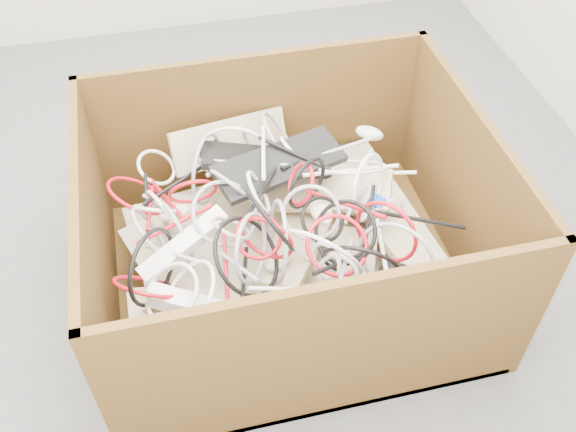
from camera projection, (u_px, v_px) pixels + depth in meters
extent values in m
plane|color=#4E4E50|center=(232.00, 236.00, 2.30)|extent=(3.00, 3.00, 0.00)
cube|color=#3A270E|center=(289.00, 280.00, 2.15)|extent=(1.16, 0.97, 0.03)
cube|color=#3A270E|center=(259.00, 127.00, 2.26)|extent=(1.16, 0.03, 0.59)
cube|color=#3A270E|center=(333.00, 354.00, 1.63)|extent=(1.16, 0.02, 0.59)
cube|color=#3A270E|center=(464.00, 192.00, 2.04)|extent=(0.02, 0.92, 0.59)
cube|color=#3A270E|center=(98.00, 255.00, 1.86)|extent=(0.03, 0.92, 0.59)
cube|color=#BEAF8D|center=(288.00, 261.00, 2.11)|extent=(1.02, 0.88, 0.19)
cube|color=#BEAF8D|center=(263.00, 267.00, 1.99)|extent=(0.73, 0.66, 0.20)
cube|color=#C4B68A|center=(185.00, 223.00, 2.09)|extent=(0.43, 0.28, 0.06)
cube|color=#C4B68A|center=(340.00, 192.00, 2.13)|extent=(0.42, 0.31, 0.12)
cube|color=#C4B68A|center=(347.00, 288.00, 1.90)|extent=(0.29, 0.42, 0.12)
cube|color=#C4B68A|center=(201.00, 300.00, 1.81)|extent=(0.41, 0.14, 0.13)
cube|color=#C4B68A|center=(408.00, 248.00, 1.95)|extent=(0.19, 0.41, 0.11)
cube|color=#C4B68A|center=(230.00, 141.00, 2.14)|extent=(0.40, 0.18, 0.17)
cube|color=#C4B68A|center=(296.00, 245.00, 1.92)|extent=(0.34, 0.41, 0.11)
cube|color=#C4B68A|center=(326.00, 191.00, 2.00)|extent=(0.41, 0.31, 0.15)
cube|color=black|center=(265.00, 160.00, 2.01)|extent=(0.41, 0.19, 0.13)
cube|color=black|center=(280.00, 164.00, 1.92)|extent=(0.43, 0.27, 0.06)
ellipsoid|color=beige|center=(174.00, 213.00, 1.92)|extent=(0.11, 0.08, 0.04)
ellipsoid|color=beige|center=(369.00, 133.00, 2.13)|extent=(0.11, 0.11, 0.04)
ellipsoid|color=beige|center=(260.00, 302.00, 1.73)|extent=(0.11, 0.10, 0.04)
ellipsoid|color=beige|center=(321.00, 212.00, 1.79)|extent=(0.07, 0.11, 0.04)
ellipsoid|color=beige|center=(225.00, 173.00, 1.95)|extent=(0.11, 0.11, 0.04)
ellipsoid|color=black|center=(395.00, 271.00, 1.85)|extent=(0.11, 0.08, 0.04)
ellipsoid|color=beige|center=(278.00, 260.00, 1.81)|extent=(0.11, 0.10, 0.04)
cube|color=silver|center=(184.00, 245.00, 1.77)|extent=(0.28, 0.17, 0.12)
cube|color=silver|center=(201.00, 308.00, 1.70)|extent=(0.29, 0.17, 0.09)
cube|color=#0D3DC4|center=(377.00, 202.00, 1.91)|extent=(0.06, 0.06, 0.03)
torus|color=silver|center=(338.00, 275.00, 1.70)|extent=(0.14, 0.12, 0.13)
torus|color=#B50C19|center=(138.00, 195.00, 1.94)|extent=(0.24, 0.28, 0.17)
torus|color=#959499|center=(177.00, 233.00, 1.87)|extent=(0.11, 0.28, 0.30)
torus|color=#B50C19|center=(148.00, 287.00, 1.74)|extent=(0.26, 0.23, 0.18)
torus|color=#959499|center=(251.00, 248.00, 1.70)|extent=(0.16, 0.23, 0.27)
torus|color=silver|center=(321.00, 253.00, 1.72)|extent=(0.27, 0.21, 0.28)
torus|color=#959499|center=(230.00, 186.00, 1.87)|extent=(0.14, 0.19, 0.17)
torus|color=silver|center=(157.00, 209.00, 1.89)|extent=(0.19, 0.15, 0.14)
torus|color=black|center=(322.00, 219.00, 1.78)|extent=(0.17, 0.13, 0.13)
torus|color=silver|center=(326.00, 261.00, 1.69)|extent=(0.07, 0.15, 0.15)
torus|color=black|center=(247.00, 257.00, 1.71)|extent=(0.24, 0.30, 0.23)
torus|color=#959499|center=(225.00, 213.00, 1.80)|extent=(0.24, 0.18, 0.18)
torus|color=silver|center=(156.00, 167.00, 2.06)|extent=(0.17, 0.17, 0.09)
torus|color=black|center=(345.00, 232.00, 1.73)|extent=(0.18, 0.19, 0.19)
torus|color=#959499|center=(232.00, 228.00, 1.72)|extent=(0.11, 0.13, 0.11)
torus|color=black|center=(152.00, 267.00, 1.72)|extent=(0.18, 0.26, 0.31)
torus|color=silver|center=(259.00, 192.00, 1.81)|extent=(0.09, 0.19, 0.17)
torus|color=silver|center=(172.00, 293.00, 1.68)|extent=(0.17, 0.18, 0.13)
torus|color=#B50C19|center=(193.00, 192.00, 1.90)|extent=(0.18, 0.08, 0.17)
torus|color=#959499|center=(296.00, 144.00, 2.05)|extent=(0.16, 0.11, 0.16)
torus|color=#959499|center=(311.00, 213.00, 1.74)|extent=(0.21, 0.11, 0.21)
torus|color=black|center=(307.00, 183.00, 1.80)|extent=(0.18, 0.14, 0.22)
torus|color=silver|center=(368.00, 185.00, 1.85)|extent=(0.20, 0.20, 0.26)
torus|color=#959499|center=(150.00, 233.00, 1.82)|extent=(0.12, 0.25, 0.23)
torus|color=#959499|center=(207.00, 169.00, 2.02)|extent=(0.15, 0.25, 0.28)
torus|color=silver|center=(167.00, 219.00, 1.91)|extent=(0.12, 0.24, 0.24)
torus|color=silver|center=(351.00, 167.00, 1.96)|extent=(0.32, 0.27, 0.18)
torus|color=#B50C19|center=(266.00, 238.00, 1.71)|extent=(0.18, 0.14, 0.22)
torus|color=#959499|center=(281.00, 140.00, 2.08)|extent=(0.15, 0.27, 0.24)
torus|color=#B50C19|center=(386.00, 232.00, 1.77)|extent=(0.19, 0.21, 0.27)
torus|color=black|center=(361.00, 265.00, 1.71)|extent=(0.28, 0.15, 0.29)
torus|color=#B50C19|center=(337.00, 245.00, 1.69)|extent=(0.19, 0.18, 0.10)
torus|color=#B50C19|center=(301.00, 184.00, 1.78)|extent=(0.09, 0.18, 0.16)
torus|color=#959499|center=(257.00, 142.00, 2.07)|extent=(0.12, 0.12, 0.16)
torus|color=silver|center=(234.00, 156.00, 2.05)|extent=(0.34, 0.10, 0.35)
torus|color=black|center=(270.00, 222.00, 1.71)|extent=(0.13, 0.28, 0.27)
torus|color=silver|center=(187.00, 300.00, 1.65)|extent=(0.18, 0.23, 0.19)
torus|color=silver|center=(293.00, 150.00, 1.98)|extent=(0.09, 0.14, 0.13)
torus|color=#B50C19|center=(258.00, 236.00, 1.73)|extent=(0.16, 0.14, 0.08)
torus|color=#959499|center=(278.00, 241.00, 1.76)|extent=(0.06, 0.33, 0.33)
torus|color=#959499|center=(396.00, 259.00, 1.71)|extent=(0.22, 0.24, 0.31)
cylinder|color=black|center=(420.00, 220.00, 1.80)|extent=(0.26, 0.08, 0.08)
cylinder|color=black|center=(146.00, 193.00, 1.96)|extent=(0.03, 0.14, 0.04)
cylinder|color=#959499|center=(312.00, 165.00, 1.94)|extent=(0.16, 0.10, 0.03)
cylinder|color=silver|center=(240.00, 161.00, 1.93)|extent=(0.22, 0.09, 0.02)
cylinder|color=black|center=(295.00, 154.00, 1.93)|extent=(0.20, 0.15, 0.07)
cylinder|color=silver|center=(263.00, 152.00, 1.89)|extent=(0.06, 0.26, 0.03)
cylinder|color=silver|center=(377.00, 210.00, 1.89)|extent=(0.14, 0.09, 0.04)
cylinder|color=#959499|center=(346.00, 147.00, 1.98)|extent=(0.25, 0.07, 0.02)
cylinder|color=black|center=(369.00, 218.00, 1.81)|extent=(0.11, 0.22, 0.05)
cylinder|color=black|center=(225.00, 160.00, 1.96)|extent=(0.15, 0.10, 0.03)
cylinder|color=#959499|center=(343.00, 269.00, 1.68)|extent=(0.13, 0.22, 0.04)
cylinder|color=silver|center=(282.00, 289.00, 1.66)|extent=(0.18, 0.01, 0.07)
cylinder|color=#B50C19|center=(175.00, 224.00, 1.81)|extent=(0.23, 0.08, 0.05)
cylinder|color=silver|center=(382.00, 249.00, 1.76)|extent=(0.06, 0.22, 0.02)
cylinder|color=black|center=(231.00, 152.00, 2.06)|extent=(0.10, 0.10, 0.05)
cylinder|color=#B50C19|center=(150.00, 208.00, 1.88)|extent=(0.04, 0.17, 0.02)
cylinder|color=silver|center=(351.00, 170.00, 1.90)|extent=(0.29, 0.02, 0.03)
cylinder|color=silver|center=(393.00, 173.00, 2.01)|extent=(0.15, 0.04, 0.02)
cylinder|color=black|center=(261.00, 193.00, 1.81)|extent=(0.13, 0.19, 0.02)
cylinder|color=#959499|center=(173.00, 254.00, 1.75)|extent=(0.15, 0.15, 0.06)
cylinder|color=#B50C19|center=(161.00, 325.00, 1.64)|extent=(0.15, 0.06, 0.02)
cylinder|color=#B50C19|center=(226.00, 271.00, 1.71)|extent=(0.05, 0.24, 0.05)
cylinder|color=#959499|center=(245.00, 163.00, 1.92)|extent=(0.27, 0.12, 0.03)
cylinder|color=black|center=(314.00, 157.00, 1.96)|extent=(0.24, 0.14, 0.07)
cylinder|color=#959499|center=(239.00, 267.00, 1.69)|extent=(0.09, 0.13, 0.02)
cylinder|color=#B50C19|center=(345.00, 204.00, 1.78)|extent=(0.16, 0.24, 0.10)
cylinder|color=#B50C19|center=(166.00, 199.00, 1.93)|extent=(0.10, 0.27, 0.08)
cylinder|color=black|center=(176.00, 184.00, 1.93)|extent=(0.21, 0.13, 0.02)
cylinder|color=#959499|center=(159.00, 206.00, 1.93)|extent=(0.09, 0.10, 0.03)
cylinder|color=#959499|center=(358.00, 186.00, 1.91)|extent=(0.16, 0.24, 0.07)
cylinder|color=black|center=(343.00, 262.00, 1.70)|extent=(0.19, 0.09, 0.06)
cylinder|color=black|center=(244.00, 283.00, 1.70)|extent=(0.08, 0.28, 0.07)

